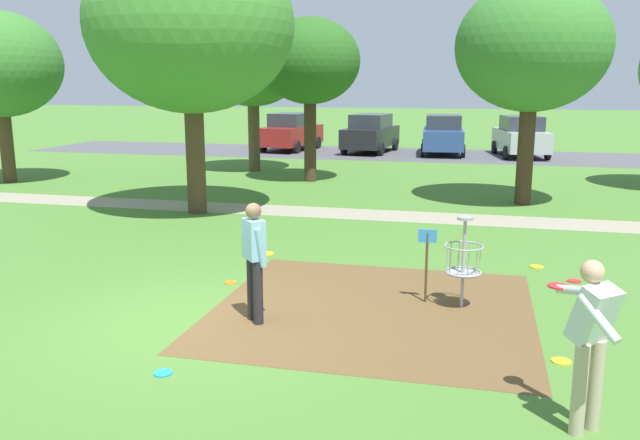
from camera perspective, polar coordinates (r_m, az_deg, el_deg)
name	(u,v)px	position (r m, az deg, el deg)	size (l,w,h in m)	color
ground_plane	(193,323)	(9.49, -10.98, -8.83)	(160.00, 160.00, 0.00)	#47752D
dirt_tee_pad	(373,309)	(9.90, 4.62, -7.74)	(4.67, 4.63, 0.01)	brown
disc_golf_basket	(459,258)	(9.99, 12.06, -3.28)	(0.98, 0.58, 1.39)	#9E9EA3
player_foreground_watching	(254,255)	(9.15, -5.74, -3.09)	(0.45, 0.46, 1.71)	#232328
player_throwing	(591,335)	(6.77, 22.52, -9.25)	(0.64, 1.10, 1.71)	tan
frisbee_near_basket	(574,281)	(11.99, 21.28, -4.99)	(0.23, 0.23, 0.02)	red
frisbee_by_tee	(537,267)	(12.68, 18.36, -3.88)	(0.25, 0.25, 0.02)	gold
frisbee_mid_grass	(561,361)	(8.62, 20.29, -11.48)	(0.23, 0.23, 0.02)	gold
frisbee_far_left	(163,373)	(8.02, -13.52, -12.85)	(0.22, 0.22, 0.02)	#1E93DB
frisbee_scattered_a	(230,282)	(11.21, -7.81, -5.41)	(0.21, 0.21, 0.02)	orange
tree_near_left	(252,61)	(25.18, -5.90, 13.61)	(3.98, 3.98, 5.82)	brown
tree_mid_left	(532,47)	(18.84, 18.01, 14.12)	(4.07, 4.07, 6.00)	#422D1E
tree_mid_right	(310,62)	(22.31, -0.88, 13.60)	(3.35, 3.35, 5.45)	#422D1E
tree_far_left	(190,25)	(17.09, -11.23, 16.35)	(5.14, 5.14, 6.92)	#4C3823
parking_lot_strip	(397,154)	(31.35, 6.76, 5.73)	(36.00, 6.00, 0.01)	#4C4C51
parked_car_leftmost	(291,132)	(32.96, -2.54, 7.70)	(2.43, 4.42, 1.84)	maroon
parked_car_center_left	(371,133)	(31.98, 4.43, 7.54)	(2.37, 4.40, 1.84)	black
parked_car_center_right	(443,135)	(31.59, 10.68, 7.32)	(2.19, 4.31, 1.84)	#2D4784
parked_car_rightmost	(521,136)	(31.43, 17.10, 6.99)	(2.51, 4.45, 1.84)	#B2B7BC
gravel_path	(327,213)	(17.04, 0.60, 0.65)	(40.00, 1.40, 0.00)	gray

